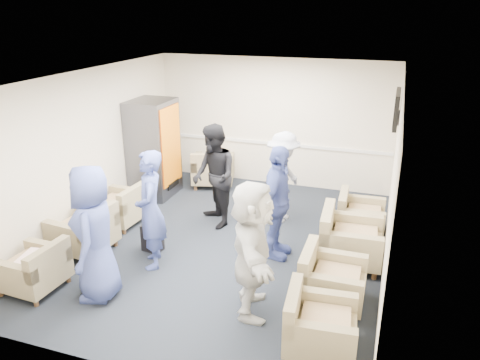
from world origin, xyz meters
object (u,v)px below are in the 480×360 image
(person_back_right, at_px, (283,177))
(person_front_right, at_px, (252,249))
(armchair_right_near, at_px, (316,326))
(armchair_corner, at_px, (213,171))
(armchair_left_mid, at_px, (86,233))
(armchair_right_far, at_px, (358,217))
(armchair_right_midnear, at_px, (328,281))
(person_front_left, at_px, (94,233))
(vending_machine, at_px, (154,148))
(armchair_right_midfar, at_px, (347,241))
(armchair_left_far, at_px, (121,208))
(person_mid_right, at_px, (277,203))
(person_mid_left, at_px, (150,210))
(person_back_left, at_px, (214,176))
(armchair_left_near, at_px, (36,270))

(person_back_right, xyz_separation_m, person_front_right, (0.28, -2.76, 0.06))
(armchair_right_near, bearing_deg, armchair_corner, 29.25)
(armchair_left_mid, distance_m, armchair_right_far, 4.48)
(armchair_left_mid, height_order, armchair_right_midnear, armchair_left_mid)
(armchair_corner, xyz_separation_m, person_front_right, (2.10, -3.96, 0.55))
(armchair_right_far, distance_m, person_front_left, 4.34)
(person_front_left, xyz_separation_m, person_back_right, (1.75, 3.07, -0.10))
(armchair_right_far, bearing_deg, vending_machine, 80.67)
(armchair_right_midnear, bearing_deg, armchair_right_midfar, -5.56)
(armchair_left_far, height_order, armchair_right_far, armchair_left_far)
(armchair_right_far, distance_m, person_mid_right, 1.74)
(armchair_right_far, bearing_deg, person_back_right, 82.89)
(armchair_left_far, distance_m, armchair_right_near, 4.40)
(vending_machine, bearing_deg, person_front_right, -45.94)
(armchair_right_near, xyz_separation_m, armchair_right_midnear, (-0.00, 0.93, 0.01))
(armchair_right_far, distance_m, person_front_right, 2.91)
(vending_machine, bearing_deg, armchair_left_far, -86.25)
(person_mid_left, height_order, person_front_right, person_mid_left)
(person_front_left, bearing_deg, vending_machine, 176.31)
(person_back_left, bearing_deg, person_back_right, 78.10)
(person_front_left, bearing_deg, armchair_right_far, 113.77)
(armchair_left_far, xyz_separation_m, armchair_right_midfar, (3.95, -0.08, 0.05))
(person_mid_left, distance_m, person_back_right, 2.59)
(armchair_corner, relative_size, person_back_left, 0.58)
(armchair_right_near, distance_m, person_back_left, 3.55)
(armchair_left_mid, bearing_deg, person_back_right, 135.19)
(person_front_left, distance_m, person_mid_left, 0.98)
(armchair_left_mid, distance_m, armchair_right_midfar, 4.04)
(armchair_left_near, bearing_deg, person_front_left, 104.44)
(armchair_right_near, xyz_separation_m, armchair_corner, (-3.00, 4.43, 0.03))
(armchair_left_near, distance_m, person_mid_right, 3.52)
(person_front_left, distance_m, person_front_right, 2.06)
(armchair_left_far, xyz_separation_m, person_back_left, (1.58, 0.52, 0.60))
(armchair_right_near, bearing_deg, armchair_right_midfar, -7.75)
(armchair_left_mid, height_order, person_mid_left, person_mid_left)
(armchair_right_midfar, bearing_deg, armchair_corner, 49.45)
(armchair_right_near, bearing_deg, armchair_right_midnear, -4.72)
(armchair_left_near, bearing_deg, armchair_right_near, 93.46)
(armchair_right_midnear, height_order, armchair_right_far, armchair_right_midnear)
(armchair_left_far, relative_size, person_mid_right, 0.46)
(armchair_left_mid, relative_size, vending_machine, 0.47)
(armchair_right_near, bearing_deg, person_back_right, 15.23)
(armchair_right_near, height_order, person_mid_left, person_mid_left)
(person_back_left, distance_m, person_front_right, 2.58)
(armchair_right_midfar, relative_size, person_back_left, 0.52)
(armchair_corner, bearing_deg, armchair_left_far, 54.35)
(armchair_corner, distance_m, person_mid_right, 3.28)
(person_front_right, bearing_deg, armchair_corner, 12.38)
(armchair_right_midnear, bearing_deg, armchair_left_far, 72.34)
(armchair_right_midfar, xyz_separation_m, person_mid_left, (-2.74, -0.97, 0.54))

